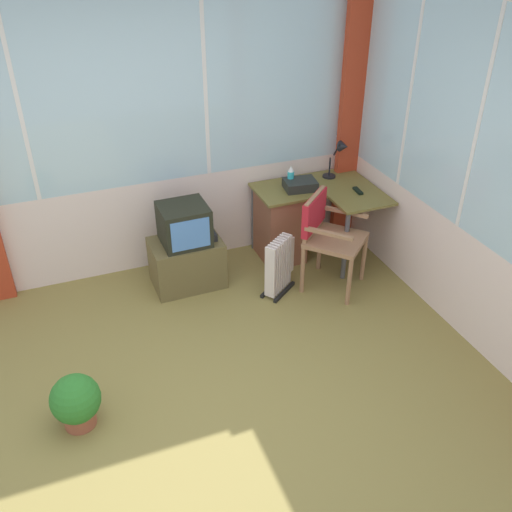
{
  "coord_description": "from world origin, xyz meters",
  "views": [
    {
      "loc": [
        -0.63,
        -2.68,
        3.09
      ],
      "look_at": [
        0.71,
        0.75,
        0.77
      ],
      "focal_mm": 39.93,
      "sensor_mm": 36.0,
      "label": 1
    }
  ],
  "objects_px": {
    "desk_lamp": "(340,153)",
    "paper_tray": "(300,185)",
    "potted_plant": "(76,401)",
    "desk": "(285,221)",
    "tv_remote": "(358,191)",
    "space_heater": "(280,265)",
    "tv_on_stand": "(186,250)",
    "wooden_armchair": "(324,228)",
    "spray_bottle": "(291,177)"
  },
  "relations": [
    {
      "from": "spray_bottle",
      "to": "paper_tray",
      "type": "xyz_separation_m",
      "value": [
        0.07,
        -0.08,
        -0.06
      ]
    },
    {
      "from": "wooden_armchair",
      "to": "spray_bottle",
      "type": "bearing_deg",
      "value": 94.87
    },
    {
      "from": "tv_remote",
      "to": "potted_plant",
      "type": "bearing_deg",
      "value": -151.71
    },
    {
      "from": "tv_remote",
      "to": "tv_on_stand",
      "type": "relative_size",
      "value": 0.18
    },
    {
      "from": "desk_lamp",
      "to": "paper_tray",
      "type": "xyz_separation_m",
      "value": [
        -0.46,
        -0.09,
        -0.21
      ]
    },
    {
      "from": "wooden_armchair",
      "to": "space_heater",
      "type": "xyz_separation_m",
      "value": [
        -0.41,
        0.03,
        -0.32
      ]
    },
    {
      "from": "tv_remote",
      "to": "desk",
      "type": "bearing_deg",
      "value": 160.28
    },
    {
      "from": "desk",
      "to": "space_heater",
      "type": "xyz_separation_m",
      "value": [
        -0.29,
        -0.54,
        -0.12
      ]
    },
    {
      "from": "tv_on_stand",
      "to": "space_heater",
      "type": "bearing_deg",
      "value": -28.25
    },
    {
      "from": "desk",
      "to": "paper_tray",
      "type": "xyz_separation_m",
      "value": [
        0.13,
        -0.02,
        0.38
      ]
    },
    {
      "from": "desk",
      "to": "space_heater",
      "type": "distance_m",
      "value": 0.63
    },
    {
      "from": "tv_remote",
      "to": "space_heater",
      "type": "xyz_separation_m",
      "value": [
        -0.91,
        -0.26,
        -0.47
      ]
    },
    {
      "from": "desk_lamp",
      "to": "paper_tray",
      "type": "distance_m",
      "value": 0.52
    },
    {
      "from": "spray_bottle",
      "to": "wooden_armchair",
      "type": "height_order",
      "value": "spray_bottle"
    },
    {
      "from": "desk",
      "to": "wooden_armchair",
      "type": "xyz_separation_m",
      "value": [
        0.12,
        -0.58,
        0.2
      ]
    },
    {
      "from": "desk",
      "to": "wooden_armchair",
      "type": "relative_size",
      "value": 1.26
    },
    {
      "from": "desk",
      "to": "tv_remote",
      "type": "distance_m",
      "value": 0.76
    },
    {
      "from": "paper_tray",
      "to": "wooden_armchair",
      "type": "bearing_deg",
      "value": -91.18
    },
    {
      "from": "desk_lamp",
      "to": "spray_bottle",
      "type": "xyz_separation_m",
      "value": [
        -0.53,
        -0.02,
        -0.16
      ]
    },
    {
      "from": "tv_remote",
      "to": "spray_bottle",
      "type": "xyz_separation_m",
      "value": [
        -0.55,
        0.34,
        0.09
      ]
    },
    {
      "from": "desk_lamp",
      "to": "tv_remote",
      "type": "bearing_deg",
      "value": -86.35
    },
    {
      "from": "desk",
      "to": "potted_plant",
      "type": "bearing_deg",
      "value": -145.52
    },
    {
      "from": "tv_remote",
      "to": "tv_on_stand",
      "type": "distance_m",
      "value": 1.71
    },
    {
      "from": "desk",
      "to": "desk_lamp",
      "type": "relative_size",
      "value": 2.86
    },
    {
      "from": "paper_tray",
      "to": "potted_plant",
      "type": "relative_size",
      "value": 0.73
    },
    {
      "from": "wooden_armchair",
      "to": "space_heater",
      "type": "height_order",
      "value": "wooden_armchair"
    },
    {
      "from": "tv_on_stand",
      "to": "desk_lamp",
      "type": "bearing_deg",
      "value": 7.21
    },
    {
      "from": "paper_tray",
      "to": "desk",
      "type": "bearing_deg",
      "value": 170.24
    },
    {
      "from": "tv_remote",
      "to": "desk_lamp",
      "type": "bearing_deg",
      "value": 98.37
    },
    {
      "from": "spray_bottle",
      "to": "tv_on_stand",
      "type": "relative_size",
      "value": 0.26
    },
    {
      "from": "desk",
      "to": "spray_bottle",
      "type": "xyz_separation_m",
      "value": [
        0.07,
        0.06,
        0.44
      ]
    },
    {
      "from": "tv_remote",
      "to": "wooden_armchair",
      "type": "distance_m",
      "value": 0.6
    },
    {
      "from": "tv_remote",
      "to": "potted_plant",
      "type": "relative_size",
      "value": 0.37
    },
    {
      "from": "spray_bottle",
      "to": "potted_plant",
      "type": "distance_m",
      "value": 2.83
    },
    {
      "from": "desk",
      "to": "desk_lamp",
      "type": "xyz_separation_m",
      "value": [
        0.6,
        0.07,
        0.59
      ]
    },
    {
      "from": "spray_bottle",
      "to": "potted_plant",
      "type": "relative_size",
      "value": 0.53
    },
    {
      "from": "spray_bottle",
      "to": "tv_on_stand",
      "type": "xyz_separation_m",
      "value": [
        -1.12,
        -0.19,
        -0.47
      ]
    },
    {
      "from": "desk_lamp",
      "to": "tv_remote",
      "type": "xyz_separation_m",
      "value": [
        0.02,
        -0.35,
        -0.25
      ]
    },
    {
      "from": "tv_remote",
      "to": "paper_tray",
      "type": "relative_size",
      "value": 0.5
    },
    {
      "from": "desk",
      "to": "desk_lamp",
      "type": "bearing_deg",
      "value": 6.72
    },
    {
      "from": "desk_lamp",
      "to": "space_heater",
      "type": "relative_size",
      "value": 0.73
    },
    {
      "from": "tv_on_stand",
      "to": "wooden_armchair",
      "type": "bearing_deg",
      "value": -20.59
    },
    {
      "from": "space_heater",
      "to": "tv_remote",
      "type": "bearing_deg",
      "value": 16.14
    },
    {
      "from": "tv_remote",
      "to": "wooden_armchair",
      "type": "bearing_deg",
      "value": -144.57
    },
    {
      "from": "desk_lamp",
      "to": "space_heater",
      "type": "distance_m",
      "value": 1.29
    },
    {
      "from": "potted_plant",
      "to": "space_heater",
      "type": "bearing_deg",
      "value": 26.84
    },
    {
      "from": "desk_lamp",
      "to": "tv_on_stand",
      "type": "height_order",
      "value": "desk_lamp"
    },
    {
      "from": "desk_lamp",
      "to": "potted_plant",
      "type": "xyz_separation_m",
      "value": [
        -2.8,
        -1.58,
        -0.77
      ]
    },
    {
      "from": "potted_plant",
      "to": "desk",
      "type": "bearing_deg",
      "value": 34.48
    },
    {
      "from": "spray_bottle",
      "to": "paper_tray",
      "type": "bearing_deg",
      "value": -50.13
    }
  ]
}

